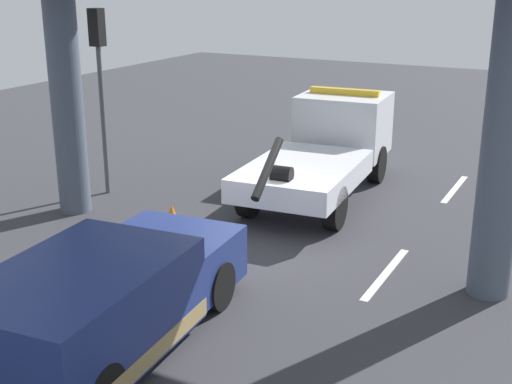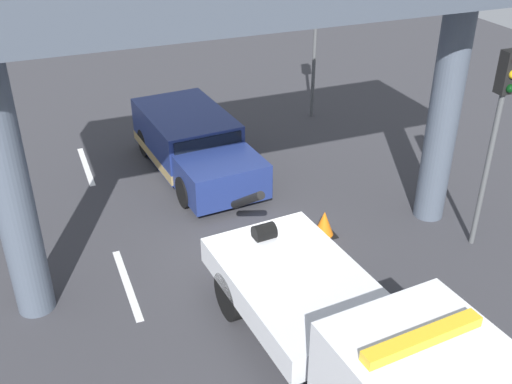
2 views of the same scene
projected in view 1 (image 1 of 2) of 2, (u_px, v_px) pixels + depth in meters
The scene contains 7 objects.
ground_plane at pixel (250, 248), 14.40m from camera, with size 60.00×40.00×0.10m, color #38383D.
lane_stripe_mid at pixel (386, 273), 13.09m from camera, with size 2.60×0.16×0.01m, color silver.
lane_stripe_east at pixel (455, 189), 18.14m from camera, with size 2.60×0.16×0.01m, color silver.
tow_truck_white at pixel (328, 145), 17.74m from camera, with size 7.32×2.83×2.46m.
towed_van_green at pixel (105, 303), 10.24m from camera, with size 5.35×2.56×1.58m.
traffic_light_far at pixel (100, 62), 16.83m from camera, with size 0.39×0.32×4.65m.
traffic_cone_orange at pixel (172, 220), 15.02m from camera, with size 0.55×0.55×0.65m.
Camera 1 is at (-11.76, -6.30, 5.51)m, focal length 48.13 mm.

